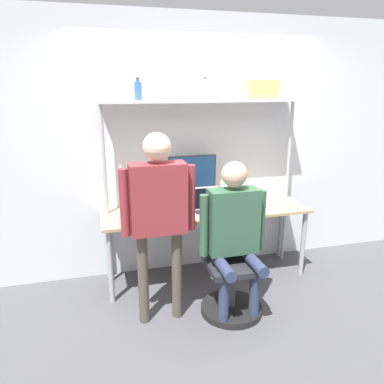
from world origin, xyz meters
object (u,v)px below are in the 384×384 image
(bottle_blue, at_px, (138,91))
(person_seated, at_px, (234,227))
(office_chair, at_px, (231,280))
(bottle_clear, at_px, (205,90))
(monitor, at_px, (192,178))
(cell_phone, at_px, (232,210))
(person_standing, at_px, (158,205))
(storage_box, at_px, (261,90))
(laptop, at_px, (206,205))

(bottle_blue, bearing_deg, person_seated, -51.95)
(office_chair, relative_size, bottle_clear, 4.54)
(monitor, distance_m, cell_phone, 0.53)
(monitor, height_order, bottle_blue, bottle_blue)
(monitor, bearing_deg, cell_phone, -37.93)
(cell_phone, height_order, person_seated, person_seated)
(monitor, relative_size, cell_phone, 3.58)
(person_standing, height_order, bottle_blue, bottle_blue)
(bottle_blue, distance_m, storage_box, 1.26)
(person_standing, xyz_separation_m, bottle_clear, (0.63, 0.78, 0.89))
(laptop, bearing_deg, bottle_blue, 163.84)
(monitor, height_order, storage_box, storage_box)
(bottle_blue, bearing_deg, bottle_clear, -0.00)
(bottle_clear, xyz_separation_m, storage_box, (0.60, -0.00, 0.00))
(office_chair, distance_m, bottle_blue, 1.96)
(person_standing, bearing_deg, cell_phone, 32.61)
(person_seated, relative_size, bottle_clear, 6.68)
(monitor, bearing_deg, laptop, -69.42)
(office_chair, relative_size, person_seated, 0.68)
(laptop, bearing_deg, cell_phone, -11.45)
(laptop, relative_size, person_standing, 0.18)
(laptop, distance_m, person_seated, 0.68)
(bottle_clear, bearing_deg, monitor, 162.51)
(cell_phone, xyz_separation_m, bottle_clear, (-0.23, 0.23, 1.18))
(person_seated, relative_size, storage_box, 4.36)
(cell_phone, height_order, bottle_blue, bottle_blue)
(monitor, relative_size, person_standing, 0.33)
(monitor, height_order, laptop, monitor)
(storage_box, bearing_deg, cell_phone, -147.39)
(monitor, xyz_separation_m, person_seated, (0.13, -0.89, -0.23))
(monitor, relative_size, bottle_blue, 2.59)
(laptop, relative_size, bottle_blue, 1.46)
(bottle_blue, bearing_deg, storage_box, -0.00)
(laptop, xyz_separation_m, bottle_clear, (0.04, 0.18, 1.12))
(person_standing, bearing_deg, storage_box, 32.61)
(bottle_blue, distance_m, bottle_clear, 0.66)
(bottle_clear, bearing_deg, office_chair, -89.12)
(laptop, distance_m, bottle_clear, 1.14)
(office_chair, relative_size, person_standing, 0.57)
(cell_phone, bearing_deg, storage_box, 32.61)
(person_standing, bearing_deg, person_seated, -6.50)
(laptop, height_order, bottle_blue, bottle_blue)
(person_seated, xyz_separation_m, storage_box, (0.59, 0.86, 1.12))
(laptop, relative_size, person_seated, 0.22)
(bottle_clear, bearing_deg, laptop, -101.39)
(bottle_blue, height_order, bottle_clear, bottle_clear)
(person_standing, xyz_separation_m, bottle_blue, (-0.03, 0.78, 0.89))
(office_chair, distance_m, person_seated, 0.54)
(person_seated, height_order, bottle_clear, bottle_clear)
(monitor, bearing_deg, bottle_blue, -176.06)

